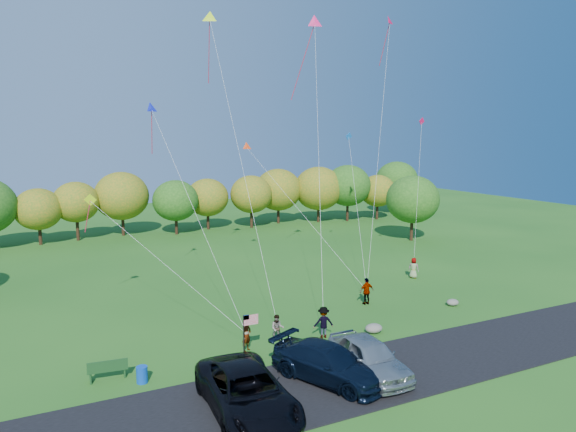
% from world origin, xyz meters
% --- Properties ---
extents(ground, '(140.00, 140.00, 0.00)m').
position_xyz_m(ground, '(0.00, 0.00, 0.00)').
color(ground, '#215819').
rests_on(ground, ground).
extents(asphalt_lane, '(44.00, 6.00, 0.06)m').
position_xyz_m(asphalt_lane, '(0.00, -4.00, 0.03)').
color(asphalt_lane, black).
rests_on(asphalt_lane, ground).
extents(treeline, '(76.46, 27.74, 8.60)m').
position_xyz_m(treeline, '(0.54, 36.20, 4.74)').
color(treeline, '#382114').
rests_on(treeline, ground).
extents(minivan_dark, '(3.44, 6.95, 1.90)m').
position_xyz_m(minivan_dark, '(-6.59, -4.78, 1.01)').
color(minivan_dark, black).
rests_on(minivan_dark, asphalt_lane).
extents(minivan_navy, '(4.75, 6.42, 1.73)m').
position_xyz_m(minivan_navy, '(-1.96, -3.69, 0.92)').
color(minivan_navy, black).
rests_on(minivan_navy, asphalt_lane).
extents(minivan_silver, '(2.24, 5.41, 1.83)m').
position_xyz_m(minivan_silver, '(0.15, -4.00, 0.98)').
color(minivan_silver, '#9FA6AA').
rests_on(minivan_silver, asphalt_lane).
extents(flyer_a, '(0.79, 0.71, 1.80)m').
position_xyz_m(flyer_a, '(-4.22, 1.39, 0.90)').
color(flyer_a, '#4C4C59').
rests_on(flyer_a, ground).
extents(flyer_b, '(0.96, 0.88, 1.59)m').
position_xyz_m(flyer_b, '(-2.13, 1.85, 0.79)').
color(flyer_b, '#4C4C59').
rests_on(flyer_b, ground).
extents(flyer_c, '(1.34, 0.96, 1.86)m').
position_xyz_m(flyer_c, '(0.55, 1.22, 0.93)').
color(flyer_c, '#4C4C59').
rests_on(flyer_c, ground).
extents(flyer_d, '(1.14, 0.50, 1.91)m').
position_xyz_m(flyer_d, '(6.32, 5.19, 0.96)').
color(flyer_d, '#4C4C59').
rests_on(flyer_d, ground).
extents(flyer_e, '(0.96, 1.01, 1.74)m').
position_xyz_m(flyer_e, '(13.80, 9.22, 0.87)').
color(flyer_e, '#4C4C59').
rests_on(flyer_e, ground).
extents(park_bench, '(1.88, 0.55, 1.04)m').
position_xyz_m(park_bench, '(-11.53, 1.05, 0.55)').
color(park_bench, '#17401A').
rests_on(park_bench, ground).
extents(trash_barrel, '(0.54, 0.54, 0.81)m').
position_xyz_m(trash_barrel, '(-10.09, 0.09, 0.40)').
color(trash_barrel, '#0B41B0').
rests_on(trash_barrel, ground).
extents(flag_assembly, '(0.88, 0.57, 2.36)m').
position_xyz_m(flag_assembly, '(-4.41, 0.64, 1.76)').
color(flag_assembly, black).
rests_on(flag_assembly, ground).
extents(boulder_near, '(1.11, 0.87, 0.55)m').
position_xyz_m(boulder_near, '(3.66, 0.53, 0.28)').
color(boulder_near, '#9F9D8B').
rests_on(boulder_near, ground).
extents(boulder_far, '(0.89, 0.74, 0.46)m').
position_xyz_m(boulder_far, '(11.60, 2.32, 0.23)').
color(boulder_far, gray).
rests_on(boulder_far, ground).
extents(kites_aloft, '(27.96, 7.77, 15.09)m').
position_xyz_m(kites_aloft, '(3.27, 13.91, 17.58)').
color(kites_aloft, '#F41B68').
rests_on(kites_aloft, ground).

